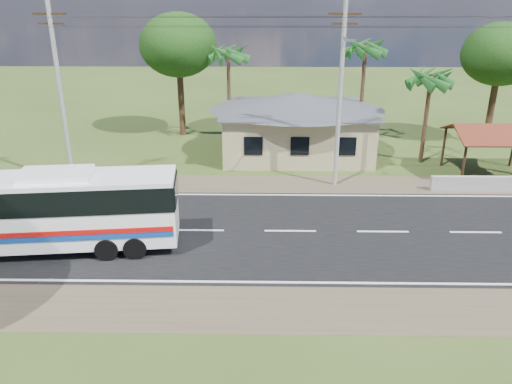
% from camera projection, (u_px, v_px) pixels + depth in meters
% --- Properties ---
extents(ground, '(120.00, 120.00, 0.00)m').
position_uv_depth(ground, '(290.00, 231.00, 24.34)').
color(ground, '#314418').
rests_on(ground, ground).
extents(road, '(120.00, 16.00, 0.03)m').
position_uv_depth(road, '(290.00, 231.00, 24.34)').
color(road, black).
rests_on(road, ground).
extents(house, '(12.40, 10.00, 5.00)m').
position_uv_depth(house, '(297.00, 117.00, 35.44)').
color(house, tan).
rests_on(house, ground).
extents(waiting_shed, '(5.20, 4.48, 3.35)m').
position_uv_depth(waiting_shed, '(494.00, 133.00, 31.04)').
color(waiting_shed, '#332412').
rests_on(waiting_shed, ground).
extents(concrete_barrier, '(7.00, 0.30, 0.90)m').
position_uv_depth(concrete_barrier, '(491.00, 184.00, 29.20)').
color(concrete_barrier, '#9E9E99').
rests_on(concrete_barrier, ground).
extents(utility_poles, '(32.80, 2.22, 11.00)m').
position_uv_depth(utility_poles, '(335.00, 89.00, 28.21)').
color(utility_poles, '#9E9E99').
rests_on(utility_poles, ground).
extents(palm_near, '(2.80, 2.80, 6.70)m').
position_uv_depth(palm_near, '(431.00, 78.00, 32.32)').
color(palm_near, '#47301E').
rests_on(palm_near, ground).
extents(palm_mid, '(2.80, 2.80, 8.20)m').
position_uv_depth(palm_mid, '(366.00, 48.00, 36.03)').
color(palm_mid, '#47301E').
rests_on(palm_mid, ground).
extents(palm_far, '(2.80, 2.80, 7.70)m').
position_uv_depth(palm_far, '(228.00, 54.00, 36.82)').
color(palm_far, '#47301E').
rests_on(palm_far, ground).
extents(tree_behind_house, '(6.00, 6.00, 9.61)m').
position_uv_depth(tree_behind_house, '(178.00, 45.00, 38.58)').
color(tree_behind_house, '#47301E').
rests_on(tree_behind_house, ground).
extents(tree_behind_shed, '(5.60, 5.60, 9.02)m').
position_uv_depth(tree_behind_shed, '(501.00, 55.00, 36.51)').
color(tree_behind_shed, '#47301E').
rests_on(tree_behind_shed, ground).
extents(coach_bus, '(12.35, 3.95, 3.77)m').
position_uv_depth(coach_bus, '(37.00, 206.00, 21.74)').
color(coach_bus, white).
rests_on(coach_bus, ground).
extents(motorcycle, '(1.97, 0.94, 0.99)m').
position_uv_depth(motorcycle, '(478.00, 179.00, 29.86)').
color(motorcycle, black).
rests_on(motorcycle, ground).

